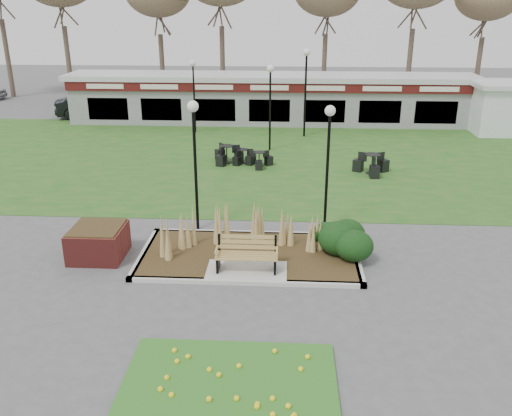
# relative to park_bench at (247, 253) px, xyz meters

# --- Properties ---
(ground) EXTENTS (100.00, 100.00, 0.00)m
(ground) POSITION_rel_park_bench_xyz_m (0.00, -0.25, -0.59)
(ground) COLOR #515154
(ground) RESTS_ON ground
(lawn) EXTENTS (34.00, 16.00, 0.02)m
(lawn) POSITION_rel_park_bench_xyz_m (0.00, 11.75, -0.58)
(lawn) COLOR #1F571B
(lawn) RESTS_ON ground
(flower_bed) EXTENTS (4.20, 3.00, 0.16)m
(flower_bed) POSITION_rel_park_bench_xyz_m (0.00, -4.85, -0.52)
(flower_bed) COLOR #266E1F
(flower_bed) RESTS_ON ground
(planting_bed) EXTENTS (6.75, 3.40, 1.27)m
(planting_bed) POSITION_rel_park_bench_xyz_m (1.27, 1.10, -0.22)
(planting_bed) COLOR #352515
(planting_bed) RESTS_ON ground
(park_bench) EXTENTS (1.70, 0.66, 0.93)m
(park_bench) POSITION_rel_park_bench_xyz_m (0.00, 0.00, 0.00)
(park_bench) COLOR tan
(park_bench) RESTS_ON ground
(brick_planter) EXTENTS (1.50, 1.50, 0.95)m
(brick_planter) POSITION_rel_park_bench_xyz_m (-4.40, 0.75, -0.11)
(brick_planter) COLOR maroon
(brick_planter) RESTS_ON ground
(food_pavilion) EXTENTS (24.60, 3.40, 2.90)m
(food_pavilion) POSITION_rel_park_bench_xyz_m (0.00, 19.71, 0.89)
(food_pavilion) COLOR gray
(food_pavilion) RESTS_ON ground
(service_hut) EXTENTS (4.40, 3.40, 2.83)m
(service_hut) POSITION_rel_park_bench_xyz_m (13.50, 17.75, 0.86)
(service_hut) COLOR silver
(service_hut) RESTS_ON ground
(lamp_post_near_right) EXTENTS (0.34, 0.34, 4.06)m
(lamp_post_near_right) POSITION_rel_park_bench_xyz_m (2.34, 3.30, 2.37)
(lamp_post_near_right) COLOR black
(lamp_post_near_right) RESTS_ON ground
(lamp_post_mid_left) EXTENTS (0.35, 0.35, 4.22)m
(lamp_post_mid_left) POSITION_rel_park_bench_xyz_m (-1.83, 2.95, 2.49)
(lamp_post_mid_left) COLOR black
(lamp_post_mid_left) RESTS_ON ground
(lamp_post_mid_right) EXTENTS (0.35, 0.35, 4.17)m
(lamp_post_mid_right) POSITION_rel_park_bench_xyz_m (0.20, 13.10, 2.45)
(lamp_post_mid_right) COLOR black
(lamp_post_mid_right) RESTS_ON ground
(lamp_post_far_right) EXTENTS (0.39, 0.39, 4.70)m
(lamp_post_far_right) POSITION_rel_park_bench_xyz_m (2.00, 16.09, 2.84)
(lamp_post_far_right) COLOR black
(lamp_post_far_right) RESTS_ON ground
(lamp_post_far_left) EXTENTS (0.33, 0.33, 4.00)m
(lamp_post_far_left) POSITION_rel_park_bench_xyz_m (-4.15, 16.75, 2.33)
(lamp_post_far_left) COLOR black
(lamp_post_far_left) RESTS_ON ground
(bistro_set_a) EXTENTS (1.28, 1.14, 0.68)m
(bistro_set_a) POSITION_rel_park_bench_xyz_m (-0.18, 10.15, -0.34)
(bistro_set_a) COLOR black
(bistro_set_a) RESTS_ON ground
(bistro_set_b) EXTENTS (1.06, 1.22, 0.65)m
(bistro_set_b) POSITION_rel_park_bench_xyz_m (-0.97, 10.70, -0.35)
(bistro_set_b) COLOR black
(bistro_set_b) RESTS_ON ground
(bistro_set_c) EXTENTS (1.42, 1.50, 0.81)m
(bistro_set_c) POSITION_rel_park_bench_xyz_m (-1.71, 10.71, -0.30)
(bistro_set_c) COLOR black
(bistro_set_c) RESTS_ON ground
(bistro_set_d) EXTENTS (1.62, 1.43, 0.86)m
(bistro_set_d) POSITION_rel_park_bench_xyz_m (4.74, 9.41, -0.28)
(bistro_set_d) COLOR black
(bistro_set_d) RESTS_ON ground
(car_black) EXTENTS (4.96, 3.10, 1.54)m
(car_black) POSITION_rel_park_bench_xyz_m (-11.36, 20.75, 0.18)
(car_black) COLOR black
(car_black) RESTS_ON ground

